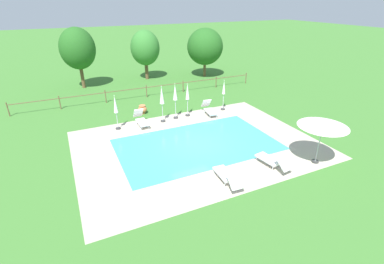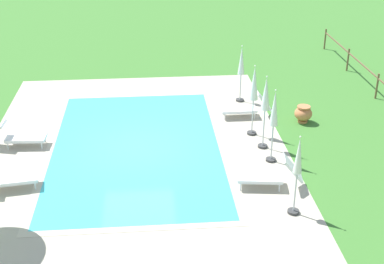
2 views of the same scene
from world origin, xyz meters
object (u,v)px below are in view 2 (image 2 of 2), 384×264
(sun_lounger_north_near_steps, at_px, (269,175))
(patio_umbrella_closed_row_east, at_px, (254,88))
(sun_lounger_north_far, at_px, (246,107))
(sun_lounger_north_mid, at_px, (17,136))
(patio_umbrella_closed_row_centre, at_px, (241,65))
(patio_umbrella_closed_row_mid_east, at_px, (274,114))
(sun_lounger_north_end, at_px, (4,178))
(patio_umbrella_closed_row_west, at_px, (266,99))
(terracotta_urn_near_fence, at_px, (303,114))
(patio_umbrella_closed_row_mid_west, at_px, (298,164))

(sun_lounger_north_near_steps, xyz_separation_m, patio_umbrella_closed_row_east, (-3.51, 0.16, 1.34))
(sun_lounger_north_near_steps, xyz_separation_m, sun_lounger_north_far, (-5.01, 0.21, 0.00))
(sun_lounger_north_mid, relative_size, patio_umbrella_closed_row_centre, 0.88)
(patio_umbrella_closed_row_mid_east, bearing_deg, sun_lounger_north_near_steps, -14.81)
(sun_lounger_north_far, bearing_deg, sun_lounger_north_near_steps, -2.40)
(sun_lounger_north_end, height_order, patio_umbrella_closed_row_west, patio_umbrella_closed_row_west)
(patio_umbrella_closed_row_mid_east, bearing_deg, terracotta_urn_near_fence, 147.40)
(sun_lounger_north_near_steps, bearing_deg, sun_lounger_north_mid, -112.82)
(sun_lounger_north_mid, xyz_separation_m, sun_lounger_north_far, (-1.75, 7.97, 0.02))
(sun_lounger_north_far, height_order, patio_umbrella_closed_row_mid_east, patio_umbrella_closed_row_mid_east)
(patio_umbrella_closed_row_centre, relative_size, patio_umbrella_closed_row_east, 0.91)
(patio_umbrella_closed_row_centre, bearing_deg, sun_lounger_north_far, -1.64)
(sun_lounger_north_near_steps, bearing_deg, terracotta_urn_near_fence, 153.14)
(sun_lounger_north_end, xyz_separation_m, patio_umbrella_closed_row_mid_east, (-1.02, 7.98, 1.24))
(sun_lounger_north_near_steps, height_order, patio_umbrella_closed_row_mid_east, patio_umbrella_closed_row_mid_east)
(sun_lounger_north_near_steps, bearing_deg, patio_umbrella_closed_row_mid_east, 165.19)
(patio_umbrella_closed_row_mid_west, relative_size, terracotta_urn_near_fence, 3.61)
(sun_lounger_north_end, relative_size, patio_umbrella_closed_row_mid_east, 0.84)
(sun_lounger_north_near_steps, relative_size, terracotta_urn_near_fence, 3.02)
(patio_umbrella_closed_row_mid_west, bearing_deg, sun_lounger_north_near_steps, -164.63)
(sun_lounger_north_mid, xyz_separation_m, patio_umbrella_closed_row_west, (0.77, 8.10, 1.37))
(sun_lounger_north_mid, height_order, sun_lounger_north_end, sun_lounger_north_end)
(patio_umbrella_closed_row_mid_west, xyz_separation_m, patio_umbrella_closed_row_east, (-4.90, -0.22, 0.23))
(sun_lounger_north_near_steps, xyz_separation_m, terracotta_urn_near_fence, (-4.35, 2.20, -0.05))
(sun_lounger_north_far, xyz_separation_m, patio_umbrella_closed_row_east, (1.50, -0.05, 1.34))
(patio_umbrella_closed_row_centre, bearing_deg, sun_lounger_north_mid, -67.70)
(patio_umbrella_closed_row_mid_east, xyz_separation_m, patio_umbrella_closed_row_east, (-1.97, -0.25, 0.11))
(sun_lounger_north_mid, bearing_deg, patio_umbrella_closed_row_west, 84.54)
(sun_lounger_north_end, xyz_separation_m, terracotta_urn_near_fence, (-3.83, 9.78, -0.04))
(patio_umbrella_closed_row_west, relative_size, patio_umbrella_closed_row_mid_east, 1.04)
(sun_lounger_north_near_steps, distance_m, patio_umbrella_closed_row_east, 3.76)
(sun_lounger_north_near_steps, distance_m, patio_umbrella_closed_row_centre, 6.65)
(sun_lounger_north_mid, distance_m, sun_lounger_north_far, 8.16)
(sun_lounger_north_far, height_order, patio_umbrella_closed_row_east, patio_umbrella_closed_row_east)
(sun_lounger_north_mid, height_order, patio_umbrella_closed_row_mid_west, patio_umbrella_closed_row_mid_west)
(sun_lounger_north_mid, relative_size, patio_umbrella_closed_row_mid_east, 0.83)
(patio_umbrella_closed_row_east, bearing_deg, sun_lounger_north_near_steps, -2.62)
(sun_lounger_north_mid, bearing_deg, sun_lounger_north_far, 102.37)
(sun_lounger_north_end, bearing_deg, patio_umbrella_closed_row_centre, 127.61)
(sun_lounger_north_end, height_order, patio_umbrella_closed_row_mid_west, patio_umbrella_closed_row_mid_west)
(sun_lounger_north_mid, height_order, terracotta_urn_near_fence, sun_lounger_north_mid)
(sun_lounger_north_mid, bearing_deg, patio_umbrella_closed_row_mid_east, 78.08)
(patio_umbrella_closed_row_mid_west, height_order, patio_umbrella_closed_row_east, patio_umbrella_closed_row_east)
(sun_lounger_north_near_steps, xyz_separation_m, patio_umbrella_closed_row_mid_east, (-1.54, 0.41, 1.23))
(patio_umbrella_closed_row_west, distance_m, patio_umbrella_closed_row_mid_west, 3.88)
(sun_lounger_north_end, relative_size, patio_umbrella_closed_row_west, 0.81)
(sun_lounger_north_far, distance_m, patio_umbrella_closed_row_mid_west, 6.49)
(sun_lounger_north_near_steps, xyz_separation_m, patio_umbrella_closed_row_west, (-2.49, 0.34, 1.35))
(sun_lounger_north_end, bearing_deg, sun_lounger_north_far, 119.99)
(sun_lounger_north_end, relative_size, patio_umbrella_closed_row_centre, 0.88)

